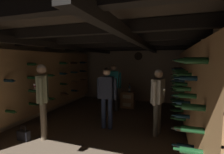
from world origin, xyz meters
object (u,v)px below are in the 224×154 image
object	(u,v)px
wine_crate_stack	(128,100)
handbag	(24,135)
display_bottle	(130,89)
person_guest_rear_center	(113,83)
person_guest_near_left	(43,94)
person_guest_mid_right	(158,96)
person_host_center	(107,92)

from	to	relation	value
wine_crate_stack	handbag	size ratio (longest dim) A/B	1.72
display_bottle	handbag	distance (m)	3.71
person_guest_rear_center	person_guest_near_left	size ratio (longest dim) A/B	0.97
display_bottle	person_guest_mid_right	xyz separation A→B (m)	(1.13, -1.99, 0.22)
wine_crate_stack	person_host_center	bearing A→B (deg)	-91.97
wine_crate_stack	person_host_center	distance (m)	2.16
wine_crate_stack	handbag	bearing A→B (deg)	-116.04
person_host_center	person_guest_near_left	size ratio (longest dim) A/B	0.94
wine_crate_stack	display_bottle	distance (m)	0.44
person_guest_rear_center	person_guest_near_left	xyz separation A→B (m)	(-0.87, -2.48, 0.04)
person_host_center	person_guest_near_left	xyz separation A→B (m)	(-1.19, -0.97, 0.07)
person_guest_rear_center	person_guest_near_left	world-z (taller)	person_guest_near_left
person_guest_mid_right	handbag	size ratio (longest dim) A/B	4.56
person_guest_mid_right	handbag	xyz separation A→B (m)	(-2.81, -1.26, -0.83)
person_guest_rear_center	person_guest_mid_right	world-z (taller)	person_guest_rear_center
handbag	person_guest_rear_center	bearing A→B (deg)	66.07
person_host_center	person_guest_mid_right	distance (m)	1.28
display_bottle	person_host_center	world-z (taller)	person_host_center
wine_crate_stack	person_guest_mid_right	bearing A→B (deg)	-59.17
display_bottle	person_guest_near_left	bearing A→B (deg)	-113.97
wine_crate_stack	person_guest_mid_right	xyz separation A→B (m)	(1.21, -2.02, 0.65)
display_bottle	person_guest_rear_center	bearing A→B (deg)	-132.04
wine_crate_stack	person_guest_near_left	bearing A→B (deg)	-112.56
person_guest_rear_center	handbag	bearing A→B (deg)	-113.93
person_guest_mid_right	handbag	distance (m)	3.19
wine_crate_stack	display_bottle	bearing A→B (deg)	-26.65
person_host_center	person_guest_rear_center	distance (m)	1.54
person_guest_rear_center	display_bottle	bearing A→B (deg)	47.96
person_guest_near_left	person_guest_mid_right	world-z (taller)	person_guest_near_left
wine_crate_stack	person_guest_mid_right	distance (m)	2.44
wine_crate_stack	display_bottle	xyz separation A→B (m)	(0.07, -0.04, 0.44)
person_guest_mid_right	person_guest_near_left	bearing A→B (deg)	-157.84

